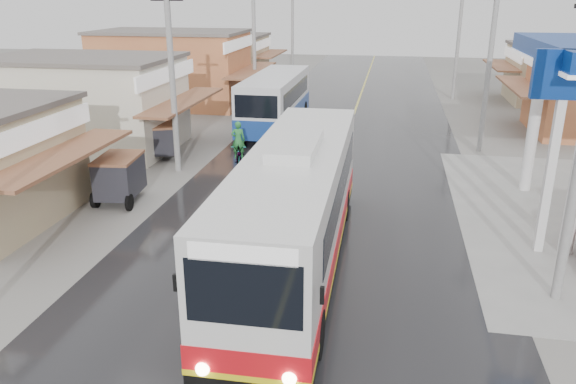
# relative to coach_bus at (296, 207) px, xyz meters

# --- Properties ---
(ground) EXTENTS (120.00, 120.00, 0.00)m
(ground) POSITION_rel_coach_bus_xyz_m (0.13, -0.65, -1.85)
(ground) COLOR slate
(ground) RESTS_ON ground
(road) EXTENTS (12.00, 90.00, 0.02)m
(road) POSITION_rel_coach_bus_xyz_m (0.13, 14.35, -1.84)
(road) COLOR black
(road) RESTS_ON ground
(centre_line) EXTENTS (0.15, 90.00, 0.01)m
(centre_line) POSITION_rel_coach_bus_xyz_m (0.13, 14.35, -1.83)
(centre_line) COLOR #D8CC4C
(centre_line) RESTS_ON road
(shopfronts_left) EXTENTS (11.00, 44.00, 5.20)m
(shopfronts_left) POSITION_rel_coach_bus_xyz_m (-12.87, 17.35, -1.85)
(shopfronts_left) COLOR #C4B386
(shopfronts_left) RESTS_ON ground
(utility_poles_left) EXTENTS (1.60, 50.00, 8.00)m
(utility_poles_left) POSITION_rel_coach_bus_xyz_m (-6.87, 15.35, -1.85)
(utility_poles_left) COLOR gray
(utility_poles_left) RESTS_ON ground
(utility_poles_right) EXTENTS (1.60, 36.00, 8.00)m
(utility_poles_right) POSITION_rel_coach_bus_xyz_m (7.13, 14.35, -1.85)
(utility_poles_right) COLOR gray
(utility_poles_right) RESTS_ON ground
(coach_bus) EXTENTS (2.91, 12.34, 3.84)m
(coach_bus) POSITION_rel_coach_bus_xyz_m (0.00, 0.00, 0.00)
(coach_bus) COLOR silver
(coach_bus) RESTS_ON road
(second_bus) EXTENTS (2.63, 9.54, 3.16)m
(second_bus) POSITION_rel_coach_bus_xyz_m (-4.16, 17.22, -0.15)
(second_bus) COLOR silver
(second_bus) RESTS_ON road
(cyclist) EXTENTS (1.01, 2.08, 2.15)m
(cyclist) POSITION_rel_coach_bus_xyz_m (-4.30, 9.60, -1.15)
(cyclist) COLOR black
(cyclist) RESTS_ON ground
(tricycle_near) EXTENTS (1.79, 2.37, 1.81)m
(tricycle_near) POSITION_rel_coach_bus_xyz_m (-7.60, 4.14, -0.82)
(tricycle_near) COLOR #26262D
(tricycle_near) RESTS_ON ground
(tricycle_far) EXTENTS (2.20, 2.42, 1.68)m
(tricycle_far) POSITION_rel_coach_bus_xyz_m (-8.38, 10.29, -0.89)
(tricycle_far) COLOR #26262D
(tricycle_far) RESTS_ON ground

